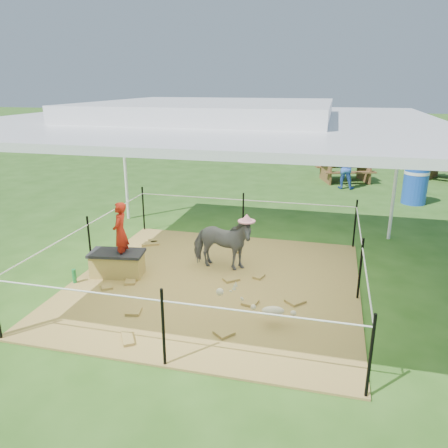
% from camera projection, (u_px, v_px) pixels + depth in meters
% --- Properties ---
extents(ground, '(90.00, 90.00, 0.00)m').
position_uv_depth(ground, '(215.00, 284.00, 7.19)').
color(ground, '#2D5919').
rests_on(ground, ground).
extents(hay_patch, '(4.60, 4.60, 0.03)m').
position_uv_depth(hay_patch, '(215.00, 283.00, 7.18)').
color(hay_patch, brown).
rests_on(hay_patch, ground).
extents(canopy_tent, '(6.30, 6.30, 2.90)m').
position_uv_depth(canopy_tent, '(214.00, 116.00, 6.35)').
color(canopy_tent, silver).
rests_on(canopy_tent, ground).
extents(rope_fence, '(4.54, 4.54, 1.00)m').
position_uv_depth(rope_fence, '(215.00, 247.00, 6.99)').
color(rope_fence, black).
rests_on(rope_fence, ground).
extents(straw_bale, '(0.90, 0.54, 0.37)m').
position_uv_depth(straw_bale, '(118.00, 265.00, 7.40)').
color(straw_bale, '#A2843A').
rests_on(straw_bale, hay_patch).
extents(dark_cloth, '(0.96, 0.60, 0.05)m').
position_uv_depth(dark_cloth, '(117.00, 253.00, 7.33)').
color(dark_cloth, black).
rests_on(dark_cloth, straw_bale).
extents(woman, '(0.29, 0.40, 1.01)m').
position_uv_depth(woman, '(120.00, 226.00, 7.16)').
color(woman, '#A81D10').
rests_on(woman, straw_bale).
extents(green_bottle, '(0.07, 0.07, 0.23)m').
position_uv_depth(green_bottle, '(74.00, 276.00, 7.13)').
color(green_bottle, '#1B7936').
rests_on(green_bottle, hay_patch).
extents(pony, '(1.13, 0.55, 0.94)m').
position_uv_depth(pony, '(222.00, 244.00, 7.57)').
color(pony, '#505056').
rests_on(pony, hay_patch).
extents(pink_hat, '(0.29, 0.29, 0.14)m').
position_uv_depth(pink_hat, '(222.00, 214.00, 7.40)').
color(pink_hat, pink).
rests_on(pink_hat, pony).
extents(foal, '(0.95, 0.64, 0.48)m').
position_uv_depth(foal, '(273.00, 309.00, 5.85)').
color(foal, '#C9B293').
rests_on(foal, hay_patch).
extents(trash_barrel, '(0.81, 0.81, 0.98)m').
position_uv_depth(trash_barrel, '(415.00, 186.00, 11.81)').
color(trash_barrel, blue).
rests_on(trash_barrel, ground).
extents(picnic_table_near, '(1.96, 1.67, 0.70)m').
position_uv_depth(picnic_table_near, '(345.00, 171.00, 14.52)').
color(picnic_table_near, brown).
rests_on(picnic_table_near, ground).
extents(distant_person, '(0.70, 0.58, 1.31)m').
position_uv_depth(distant_person, '(345.00, 168.00, 13.46)').
color(distant_person, blue).
rests_on(distant_person, ground).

